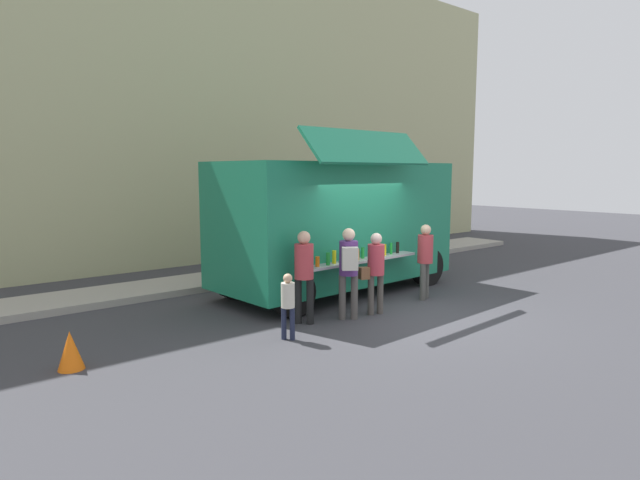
% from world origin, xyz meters
% --- Properties ---
extents(ground_plane, '(60.00, 60.00, 0.00)m').
position_xyz_m(ground_plane, '(0.00, 0.00, 0.00)').
color(ground_plane, '#38383D').
extents(curb_strip, '(28.00, 1.60, 0.15)m').
position_xyz_m(curb_strip, '(-3.70, 4.90, 0.07)').
color(curb_strip, '#9E998E').
rests_on(curb_strip, ground).
extents(building_behind, '(32.00, 2.40, 9.64)m').
position_xyz_m(building_behind, '(-2.70, 8.80, 4.82)').
color(building_behind, '#B1B281').
rests_on(building_behind, ground).
extents(food_truck_main, '(5.73, 3.22, 3.58)m').
position_xyz_m(food_truck_main, '(0.31, 2.28, 1.61)').
color(food_truck_main, '#1A7955').
rests_on(food_truck_main, ground).
extents(traffic_cone_orange, '(0.36, 0.36, 0.55)m').
position_xyz_m(traffic_cone_orange, '(-5.78, 0.98, 0.28)').
color(traffic_cone_orange, orange).
rests_on(traffic_cone_orange, ground).
extents(trash_bin, '(0.60, 0.60, 0.96)m').
position_xyz_m(trash_bin, '(4.12, 4.60, 0.48)').
color(trash_bin, '#2B6637').
rests_on(trash_bin, ground).
extents(customer_front_ordering, '(0.52, 0.32, 1.59)m').
position_xyz_m(customer_front_ordering, '(-0.44, 0.31, 0.94)').
color(customer_front_ordering, '#4B4640').
rests_on(customer_front_ordering, ground).
extents(customer_mid_with_backpack, '(0.51, 0.55, 1.72)m').
position_xyz_m(customer_mid_with_backpack, '(-1.09, 0.36, 1.05)').
color(customer_mid_with_backpack, '#4D4946').
rests_on(customer_mid_with_backpack, ground).
extents(customer_rear_waiting, '(0.35, 0.35, 1.70)m').
position_xyz_m(customer_rear_waiting, '(-1.89, 0.68, 1.01)').
color(customer_rear_waiting, black).
rests_on(customer_rear_waiting, ground).
extents(customer_extra_browsing, '(0.33, 0.33, 1.63)m').
position_xyz_m(customer_extra_browsing, '(1.27, 0.49, 0.97)').
color(customer_extra_browsing, '#4A4A46').
rests_on(customer_extra_browsing, ground).
extents(child_near_queue, '(0.22, 0.22, 1.10)m').
position_xyz_m(child_near_queue, '(-2.66, 0.11, 0.66)').
color(child_near_queue, '#1D233A').
rests_on(child_near_queue, ground).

